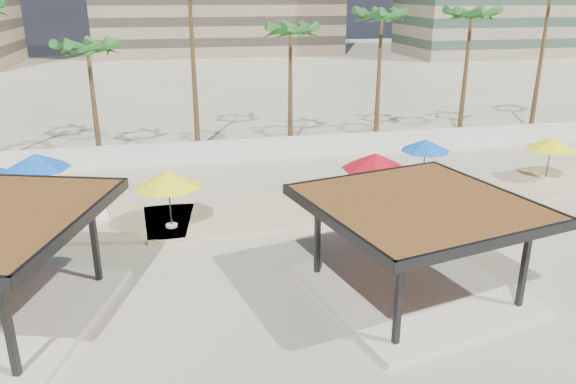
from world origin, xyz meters
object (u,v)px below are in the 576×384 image
umbrella_c (375,161)px  lounger_c (380,195)px  lounger_b (355,198)px  lounger_a (97,209)px  pavilion_central (416,239)px

umbrella_c → lounger_c: size_ratio=1.71×
umbrella_c → lounger_b: size_ratio=1.77×
umbrella_c → lounger_a: size_ratio=1.90×
lounger_b → pavilion_central: bearing=-176.6°
pavilion_central → lounger_b: pavilion_central is taller
pavilion_central → umbrella_c: size_ratio=1.98×
pavilion_central → lounger_b: (0.69, 8.14, -1.61)m
lounger_b → lounger_c: lounger_c is taller
pavilion_central → umbrella_c: (1.19, 7.09, 0.50)m
umbrella_c → lounger_c: (0.81, 1.27, -2.10)m
pavilion_central → umbrella_c: 7.20m
lounger_b → lounger_c: (1.30, 0.21, 0.00)m
pavilion_central → lounger_a: pavilion_central is taller
lounger_b → lounger_c: size_ratio=0.97×
pavilion_central → lounger_a: (-11.13, 9.30, -1.62)m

